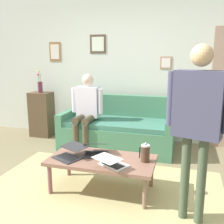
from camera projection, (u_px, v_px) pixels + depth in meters
ground_plane at (88, 192)px, 3.06m from camera, size 7.68×7.68×0.00m
area_rug at (99, 193)px, 3.01m from camera, size 2.83×1.96×0.01m
back_wall at (130, 68)px, 4.84m from camera, size 7.04×0.11×2.70m
couch at (118, 130)px, 4.50m from camera, size 1.91×0.90×0.88m
coffee_table at (102, 162)px, 3.03m from camera, size 1.24×0.63×0.40m
laptop_left at (70, 154)px, 3.04m from camera, size 0.42×0.44×0.13m
laptop_center at (96, 151)px, 3.14m from camera, size 0.36×0.36×0.15m
laptop_right at (112, 163)px, 2.80m from camera, size 0.41×0.41×0.12m
french_press at (145, 153)px, 2.91m from camera, size 0.12×0.10×0.23m
side_shelf at (42, 114)px, 5.13m from camera, size 0.42×0.32×0.88m
flower_vase at (40, 86)px, 5.01m from camera, size 0.09×0.09×0.43m
person_standing at (198, 113)px, 2.31m from camera, size 0.58×0.30×1.68m
person_seated at (86, 107)px, 4.33m from camera, size 0.55×0.51×1.28m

